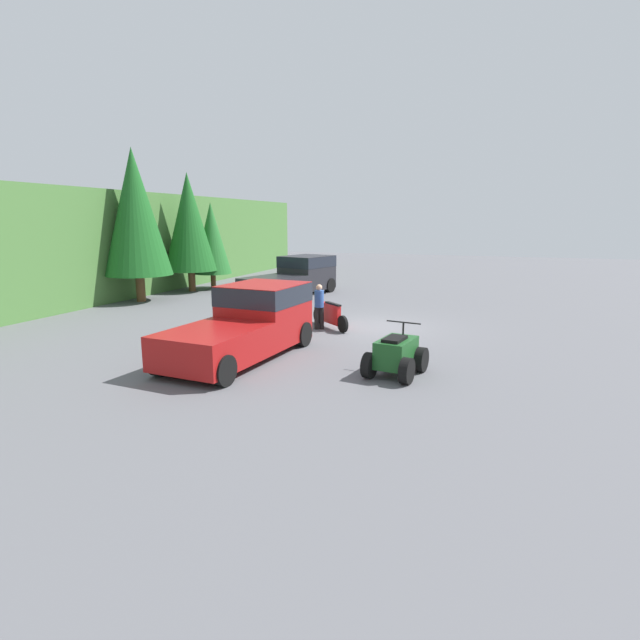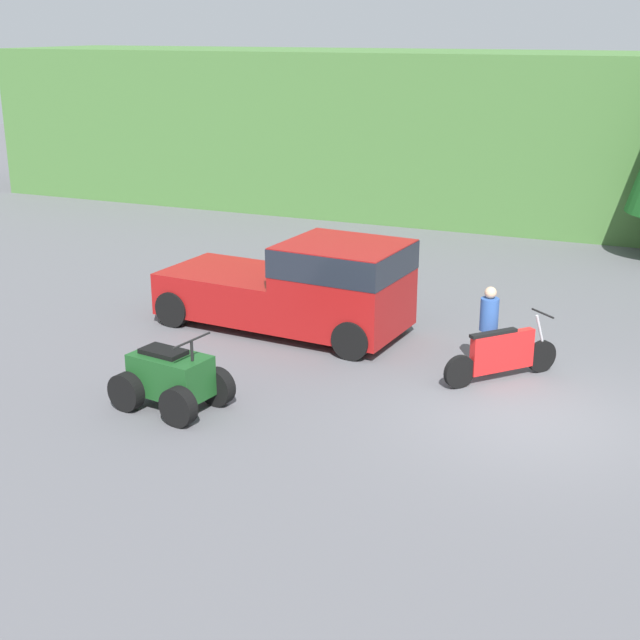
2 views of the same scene
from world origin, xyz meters
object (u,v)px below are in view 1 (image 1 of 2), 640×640
Objects in this scene: pickup_truck_second at (296,275)px; dirt_bike at (330,315)px; pickup_truck_red at (249,320)px; quad_atv at (396,355)px; rider_person at (319,305)px.

dirt_bike is at bearing -133.70° from pickup_truck_second.
pickup_truck_second is (11.64, 3.31, 0.00)m from pickup_truck_red.
pickup_truck_second is 14.41m from quad_atv.
quad_atv is at bearing 166.72° from dirt_bike.
pickup_truck_second is at bearing -3.34° from rider_person.
pickup_truck_second is at bearing 41.73° from quad_atv.
pickup_truck_second is 8.70m from rider_person.
rider_person is (-0.34, 0.30, 0.41)m from dirt_bike.
dirt_bike is at bearing -72.21° from rider_person.
dirt_bike is 1.14× the size of rider_person.
pickup_truck_red is at bearing 92.65° from quad_atv.
pickup_truck_second reaches higher than rider_person.
rider_person is at bearing -5.53° from pickup_truck_red.
pickup_truck_red is at bearing 138.47° from rider_person.
rider_person is (3.95, -0.73, -0.15)m from pickup_truck_red.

